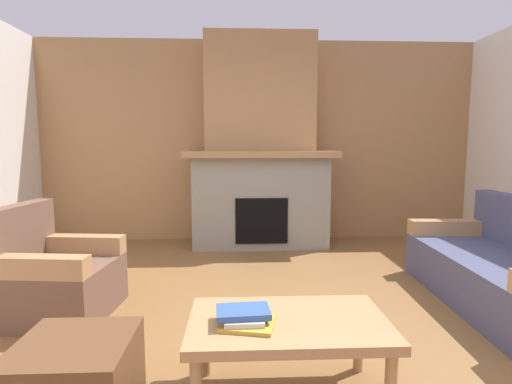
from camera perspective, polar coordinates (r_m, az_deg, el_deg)
ground at (r=2.84m, az=3.69°, el=-20.48°), size 9.00×9.00×0.00m
wall_back_wood_panel at (r=5.52m, az=0.35°, el=7.27°), size 6.00×0.12×2.70m
fireplace at (r=5.14m, az=0.56°, el=5.23°), size 1.90×0.82×2.70m
couch at (r=3.84m, az=32.48°, el=-9.63°), size 0.93×1.84×0.85m
armchair at (r=3.46m, az=-27.15°, el=-10.88°), size 0.83×0.83×0.85m
coffee_table at (r=2.12m, az=4.66°, el=-19.10°), size 1.00×0.60×0.43m
ottoman at (r=2.21m, az=-24.57°, el=-23.65°), size 0.52×0.52×0.40m
book_stack_near_edge at (r=2.02m, az=-1.60°, el=-17.59°), size 0.31×0.27×0.07m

